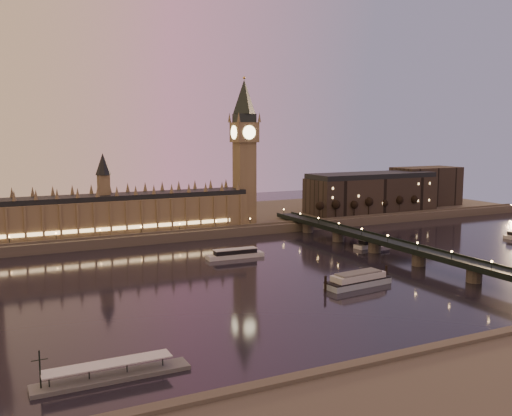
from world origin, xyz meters
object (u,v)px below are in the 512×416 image
(pontoon_pier, at_px, (111,375))
(cruise_boat_b, at_px, (374,243))
(cruise_boat_a, at_px, (235,254))
(moored_barge, at_px, (358,280))

(pontoon_pier, bearing_deg, cruise_boat_b, 32.63)
(cruise_boat_a, distance_m, moored_barge, 84.42)
(cruise_boat_a, distance_m, cruise_boat_b, 91.90)
(cruise_boat_b, bearing_deg, cruise_boat_a, 166.23)
(cruise_boat_a, xyz_separation_m, moored_barge, (26.99, -79.98, 0.67))
(cruise_boat_b, bearing_deg, pontoon_pier, -155.39)
(moored_barge, distance_m, pontoon_pier, 135.22)
(cruise_boat_b, height_order, pontoon_pier, pontoon_pier)
(cruise_boat_b, bearing_deg, moored_barge, -140.34)
(cruise_boat_a, relative_size, cruise_boat_b, 1.13)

